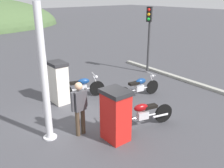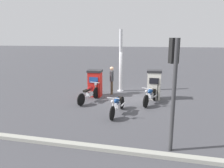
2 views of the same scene
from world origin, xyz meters
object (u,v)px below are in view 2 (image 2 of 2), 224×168
Objects in this scene: roadside_traffic_light at (174,75)px; motorcycle_extra at (117,104)px; fuel_pump_far at (154,85)px; motorcycle_far_pump at (151,95)px; attendant_person at (112,78)px; canopy_support_pole at (121,62)px; fuel_pump_near at (95,83)px; motorcycle_near_pump at (89,93)px.

motorcycle_extra is at bearing -142.87° from roadside_traffic_light.
fuel_pump_far is 3.19m from motorcycle_extra.
attendant_person is (-1.56, -2.33, 0.50)m from motorcycle_far_pump.
fuel_pump_near is at bearing -41.47° from canopy_support_pole.
motorcycle_near_pump is 3.23m from motorcycle_far_pump.
attendant_person is at bearing -27.34° from canopy_support_pole.
motorcycle_far_pump reaches higher than motorcycle_extra.
fuel_pump_near is 6.81m from roadside_traffic_light.
motorcycle_extra is (1.62, 1.77, -0.01)m from motorcycle_near_pump.
fuel_pump_near is 0.82× the size of motorcycle_far_pump.
canopy_support_pole reaches higher than motorcycle_extra.
fuel_pump_near reaches higher than motorcycle_near_pump.
fuel_pump_far is at bearing -175.38° from roadside_traffic_light.
fuel_pump_far is 1.00m from motorcycle_far_pump.
motorcycle_near_pump is at bearing -86.57° from motorcycle_far_pump.
canopy_support_pole is at bearing -160.01° from roadside_traffic_light.
fuel_pump_far is at bearing 108.07° from motorcycle_near_pump.
attendant_person is 6.89m from roadside_traffic_light.
roadside_traffic_light is (6.09, 2.93, 1.38)m from attendant_person.
canopy_support_pole is at bearing -125.16° from fuel_pump_far.
roadside_traffic_light is at bearing 7.57° from motorcycle_far_pump.
fuel_pump_near is 0.46× the size of roadside_traffic_light.
canopy_support_pole is (-2.37, -1.91, 1.40)m from motorcycle_far_pump.
motorcycle_near_pump is 6.07m from roadside_traffic_light.
attendant_person is at bearing -154.32° from roadside_traffic_light.
motorcycle_far_pump is 1.13× the size of attendant_person.
fuel_pump_far is 0.42× the size of canopy_support_pole.
fuel_pump_near is 2.22m from canopy_support_pole.
attendant_person is (-3.37, -0.87, 0.49)m from motorcycle_extra.
motorcycle_near_pump reaches higher than motorcycle_extra.
roadside_traffic_light reaches higher than fuel_pump_near.
motorcycle_near_pump is at bearing -1.61° from fuel_pump_near.
fuel_pump_far is 0.86× the size of motorcycle_far_pump.
motorcycle_near_pump is (1.10, -0.03, -0.31)m from fuel_pump_near.
fuel_pump_near is 0.93× the size of attendant_person.
motorcycle_far_pump is at bearing -172.43° from roadside_traffic_light.
attendant_person is (-0.65, -2.49, 0.13)m from fuel_pump_far.
fuel_pump_near is 1.10m from attendant_person.
fuel_pump_far is 0.79× the size of motorcycle_near_pump.
motorcycle_near_pump is at bearing -71.93° from fuel_pump_far.
roadside_traffic_light is at bearing 19.99° from canopy_support_pole.
canopy_support_pole is (-1.46, -2.07, 1.03)m from fuel_pump_far.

